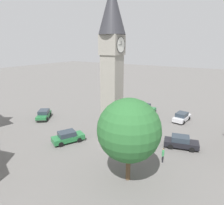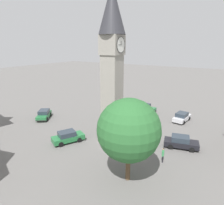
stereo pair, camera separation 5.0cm
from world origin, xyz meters
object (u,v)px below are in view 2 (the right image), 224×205
Objects in this scene: clock_tower at (112,52)px; car_black_far at (182,117)px; car_silver_kerb at (181,142)px; pedestrian at (163,154)px; car_blue_kerb at (68,137)px; car_white_side at (44,114)px; tree at (129,130)px; car_red_corner at (145,107)px.

clock_tower is 4.56× the size of car_black_far.
pedestrian is at bearing -10.63° from car_silver_kerb.
car_blue_kerb is 10.73m from car_white_side.
car_white_side and car_black_far have the same top height.
car_red_corner is at bearing -160.60° from tree.
clock_tower is 16.72m from car_red_corner.
car_silver_kerb is at bearing 169.37° from pedestrian.
car_white_side is at bearing -95.68° from pedestrian.
car_blue_kerb is 19.07m from car_black_far.
car_red_corner is at bearing -176.78° from clock_tower.
car_blue_kerb is 1.01× the size of car_silver_kerb.
car_red_corner is at bearing -138.55° from car_silver_kerb.
car_black_far is at bearing -166.63° from car_silver_kerb.
tree reaches higher than car_white_side.
car_black_far is 0.54× the size of tree.
car_black_far is at bearing 119.31° from car_white_side.
clock_tower is 4.41× the size of car_blue_kerb.
car_red_corner is 0.54× the size of tree.
car_blue_kerb is 14.43m from car_silver_kerb.
car_blue_kerb is at bearing -34.10° from car_black_far.
car_blue_kerb and car_black_far have the same top height.
car_white_side is (13.13, -13.09, 0.00)m from car_red_corner.
car_silver_kerb and car_black_far have the same top height.
tree is at bearing -21.48° from pedestrian.
car_blue_kerb is 1.02× the size of car_white_side.
car_white_side is (-4.26, -9.85, 0.00)m from car_blue_kerb.
car_silver_kerb is 9.62m from car_black_far.
clock_tower is at bearing -30.92° from car_black_far.
car_red_corner is 7.62m from car_black_far.
clock_tower is 4.43× the size of car_silver_kerb.
car_blue_kerb is at bearing -104.02° from tree.
car_red_corner is (-10.95, -9.67, 0.00)m from car_silver_kerb.
car_black_far is at bearing 145.90° from car_blue_kerb.
car_silver_kerb and car_white_side have the same top height.
clock_tower is at bearing 91.25° from car_white_side.
car_white_side is at bearing -108.74° from tree.
car_blue_kerb is 11.43m from tree.
car_silver_kerb is 1.02× the size of car_white_side.
car_blue_kerb is at bearing -10.57° from car_red_corner.
tree is at bearing -1.31° from car_black_far.
clock_tower reaches higher than tree.
car_silver_kerb is at bearing 13.37° from car_black_far.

